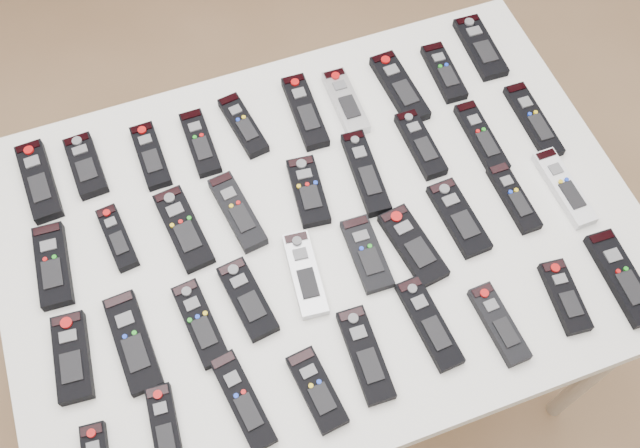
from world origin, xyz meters
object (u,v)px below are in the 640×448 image
object	(u,v)px
remote_1	(86,166)
remote_15	(365,173)
remote_9	(480,47)
remote_14	(308,191)
remote_10	(53,266)
remote_6	(346,102)
remote_18	(533,120)
remote_34	(429,323)
remote_7	(399,88)
remote_3	(200,143)
remote_12	(184,229)
remote_32	(317,390)
table	(320,242)
remote_8	(444,72)
remote_36	(565,297)
remote_0	(39,181)
remote_4	(243,125)
remote_22	(248,299)
remote_26	(459,218)
remote_37	(622,278)
remote_16	(420,144)
remote_31	(243,400)
remote_35	(499,324)
remote_23	(305,274)
remote_28	(564,188)
remote_21	(200,323)
remote_5	(305,112)
remote_25	(413,246)
remote_33	(365,355)
remote_2	(151,156)
remote_11	(117,238)
remote_24	(367,254)
remote_30	(165,429)
remote_19	(72,357)
remote_20	(133,342)

from	to	relation	value
remote_1	remote_15	world-z (taller)	same
remote_9	remote_14	size ratio (longest dim) A/B	1.15
remote_9	remote_10	distance (m)	1.03
remote_6	remote_15	xyz separation A→B (m)	(-0.03, -0.18, 0.00)
remote_18	remote_34	bearing A→B (deg)	-138.44
remote_7	remote_18	distance (m)	0.30
remote_3	remote_10	size ratio (longest dim) A/B	0.94
remote_12	remote_32	bearing A→B (deg)	-77.52
table	remote_8	distance (m)	0.48
remote_36	remote_15	bearing A→B (deg)	129.06
remote_0	remote_4	bearing A→B (deg)	-4.37
remote_22	remote_26	xyz separation A→B (m)	(0.44, 0.02, -0.00)
remote_3	remote_37	size ratio (longest dim) A/B	0.84
remote_22	remote_26	distance (m)	0.44
remote_6	remote_7	bearing A→B (deg)	-0.53
remote_16	remote_8	bearing A→B (deg)	50.50
remote_8	remote_22	world-z (taller)	remote_22
remote_18	remote_32	xyz separation A→B (m)	(-0.63, -0.39, 0.00)
remote_15	remote_37	distance (m)	0.53
remote_31	remote_35	bearing A→B (deg)	-11.74
table	remote_23	xyz separation A→B (m)	(-0.06, -0.09, 0.07)
remote_28	remote_21	bearing A→B (deg)	-178.76
remote_5	remote_6	distance (m)	0.09
remote_25	remote_32	xyz separation A→B (m)	(-0.27, -0.20, 0.00)
remote_4	remote_36	xyz separation A→B (m)	(0.45, -0.58, 0.00)
remote_9	remote_15	world-z (taller)	remote_15
table	remote_1	distance (m)	0.51
remote_33	remote_4	bearing A→B (deg)	97.76
remote_22	remote_28	bearing A→B (deg)	-6.77
remote_26	remote_2	bearing A→B (deg)	143.67
remote_12	remote_15	distance (m)	0.38
remote_14	remote_28	bearing A→B (deg)	-12.83
remote_5	remote_11	size ratio (longest dim) A/B	1.34
remote_18	remote_28	world-z (taller)	remote_28
remote_24	remote_34	xyz separation A→B (m)	(0.05, -0.17, 0.00)
remote_22	remote_12	bearing A→B (deg)	103.80
remote_30	remote_32	distance (m)	0.27
remote_0	remote_11	world-z (taller)	remote_0
remote_24	remote_30	world-z (taller)	remote_30
remote_19	remote_34	bearing A→B (deg)	-9.50
remote_34	remote_25	bearing A→B (deg)	73.21
remote_37	remote_20	bearing A→B (deg)	169.69
remote_3	remote_11	world-z (taller)	remote_11
remote_18	remote_34	xyz separation A→B (m)	(-0.40, -0.34, 0.00)
remote_12	remote_22	bearing A→B (deg)	-75.15
table	remote_28	world-z (taller)	remote_28
remote_5	remote_9	xyz separation A→B (m)	(0.44, 0.04, -0.00)
remote_14	remote_26	xyz separation A→B (m)	(0.26, -0.16, -0.00)
remote_2	remote_19	bearing A→B (deg)	-123.03
remote_36	remote_16	bearing A→B (deg)	111.53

